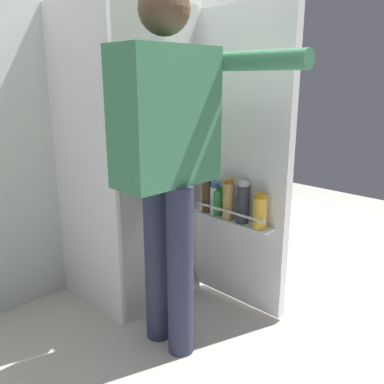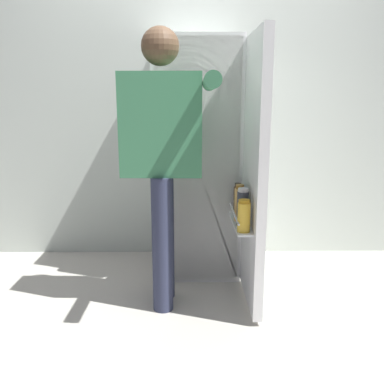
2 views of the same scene
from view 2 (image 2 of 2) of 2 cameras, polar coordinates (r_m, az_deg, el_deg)
ground_plane at (r=2.65m, az=0.87°, el=-14.85°), size 5.98×5.98×0.00m
kitchen_wall at (r=3.22m, az=0.54°, el=13.17°), size 4.40×0.10×2.49m
refrigerator at (r=2.86m, az=1.22°, el=4.43°), size 0.64×1.14×1.62m
person at (r=2.33m, az=-4.02°, el=6.44°), size 0.54×0.77×1.61m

